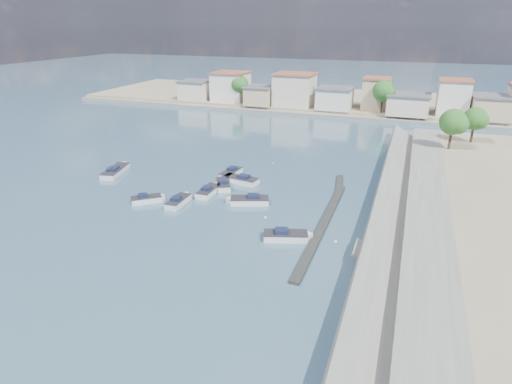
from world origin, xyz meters
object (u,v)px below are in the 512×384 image
motorboat_f (223,184)px  motorboat_g (230,174)px  motorboat_a (179,201)px  motorboat_e (209,191)px  motorboat_d (247,201)px  motorboat_b (148,199)px  sailboat (116,170)px  motorboat_c (239,180)px  motorboat_h (288,236)px

motorboat_f → motorboat_g: bearing=101.4°
motorboat_g → motorboat_a: bearing=-99.4°
motorboat_e → motorboat_g: bearing=90.7°
motorboat_a → motorboat_d: bearing=21.0°
motorboat_f → motorboat_b: bearing=-129.4°
motorboat_a → sailboat: 17.35m
motorboat_a → motorboat_g: same height
sailboat → motorboat_a: bearing=-25.7°
motorboat_c → motorboat_h: same height
motorboat_d → motorboat_g: size_ratio=1.02×
motorboat_g → sailboat: (-17.66, -4.75, 0.03)m
motorboat_b → motorboat_e: size_ratio=0.78×
motorboat_d → motorboat_g: same height
motorboat_a → motorboat_e: same height
motorboat_h → motorboat_a: bearing=164.3°
motorboat_a → motorboat_h: bearing=-15.7°
motorboat_a → sailboat: bearing=154.3°
motorboat_d → motorboat_e: size_ratio=1.09×
motorboat_g → motorboat_b: bearing=-115.2°
motorboat_b → motorboat_h: 20.83m
motorboat_a → sailboat: size_ratio=0.56×
motorboat_a → motorboat_e: (2.13, 4.71, -0.00)m
motorboat_a → motorboat_b: 4.27m
motorboat_a → sailboat: (-15.63, 7.53, 0.03)m
motorboat_g → motorboat_c: bearing=-39.8°
motorboat_f → motorboat_g: 4.59m
motorboat_e → motorboat_g: 7.56m
motorboat_b → motorboat_e: 8.43m
motorboat_a → motorboat_g: size_ratio=0.90×
motorboat_c → motorboat_d: size_ratio=1.08×
motorboat_c → motorboat_h: bearing=-51.3°
motorboat_d → motorboat_f: bearing=140.6°
motorboat_b → motorboat_f: size_ratio=0.82×
motorboat_a → motorboat_c: same height
motorboat_a → motorboat_f: size_ratio=1.02×
motorboat_b → sailboat: (-11.45, 8.42, 0.03)m
motorboat_h → motorboat_b: bearing=169.8°
motorboat_b → motorboat_c: (8.54, 11.22, 0.00)m
motorboat_e → motorboat_h: 16.97m
motorboat_e → motorboat_d: bearing=-13.0°
motorboat_d → motorboat_e: same height
motorboat_d → sailboat: sailboat is taller
motorboat_b → motorboat_g: bearing=64.8°
motorboat_g → sailboat: size_ratio=0.62×
motorboat_h → sailboat: size_ratio=0.61×
motorboat_a → motorboat_e: size_ratio=0.96×
motorboat_b → motorboat_e: same height
motorboat_f → motorboat_h: same height
motorboat_f → motorboat_a: bearing=-110.7°
motorboat_e → motorboat_b: bearing=-138.4°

